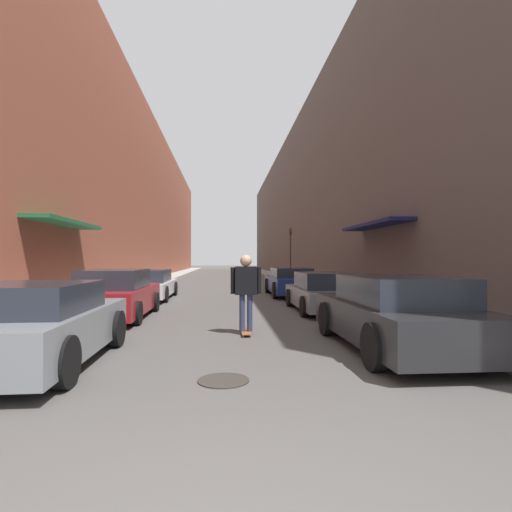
{
  "coord_description": "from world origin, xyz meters",
  "views": [
    {
      "loc": [
        -0.04,
        -1.99,
        1.65
      ],
      "look_at": [
        1.08,
        11.97,
        1.77
      ],
      "focal_mm": 28.0,
      "sensor_mm": 36.0,
      "label": 1
    }
  ],
  "objects_px": {
    "parked_car_left_0": "(34,325)",
    "manhole_cover": "(223,380)",
    "parked_car_right_2": "(290,282)",
    "parked_car_left_1": "(116,295)",
    "parked_car_right_0": "(396,314)",
    "parked_car_right_1": "(323,293)",
    "skateboarder": "(246,285)",
    "parked_car_left_2": "(149,285)",
    "traffic_light": "(290,249)"
  },
  "relations": [
    {
      "from": "skateboarder",
      "to": "manhole_cover",
      "type": "height_order",
      "value": "skateboarder"
    },
    {
      "from": "parked_car_left_1",
      "to": "skateboarder",
      "type": "bearing_deg",
      "value": -37.9
    },
    {
      "from": "parked_car_right_1",
      "to": "skateboarder",
      "type": "relative_size",
      "value": 2.35
    },
    {
      "from": "skateboarder",
      "to": "parked_car_right_1",
      "type": "bearing_deg",
      "value": 54.54
    },
    {
      "from": "parked_car_left_1",
      "to": "traffic_light",
      "type": "xyz_separation_m",
      "value": [
        7.83,
        17.21,
        1.78
      ]
    },
    {
      "from": "parked_car_right_1",
      "to": "parked_car_left_0",
      "type": "bearing_deg",
      "value": -135.27
    },
    {
      "from": "parked_car_right_0",
      "to": "parked_car_left_0",
      "type": "bearing_deg",
      "value": -174.21
    },
    {
      "from": "parked_car_right_0",
      "to": "parked_car_left_2",
      "type": "bearing_deg",
      "value": 122.51
    },
    {
      "from": "parked_car_right_1",
      "to": "parked_car_right_2",
      "type": "xyz_separation_m",
      "value": [
        -0.14,
        5.48,
        0.04
      ]
    },
    {
      "from": "parked_car_left_1",
      "to": "parked_car_left_2",
      "type": "bearing_deg",
      "value": 90.77
    },
    {
      "from": "parked_car_right_0",
      "to": "parked_car_right_2",
      "type": "height_order",
      "value": "parked_car_right_0"
    },
    {
      "from": "skateboarder",
      "to": "parked_car_left_2",
      "type": "bearing_deg",
      "value": 113.76
    },
    {
      "from": "parked_car_left_0",
      "to": "parked_car_right_1",
      "type": "height_order",
      "value": "parked_car_left_0"
    },
    {
      "from": "parked_car_left_0",
      "to": "parked_car_right_0",
      "type": "bearing_deg",
      "value": 5.79
    },
    {
      "from": "parked_car_left_0",
      "to": "parked_car_left_1",
      "type": "relative_size",
      "value": 0.93
    },
    {
      "from": "parked_car_right_1",
      "to": "manhole_cover",
      "type": "xyz_separation_m",
      "value": [
        -3.15,
        -7.04,
        -0.58
      ]
    },
    {
      "from": "manhole_cover",
      "to": "parked_car_right_2",
      "type": "bearing_deg",
      "value": 76.5
    },
    {
      "from": "skateboarder",
      "to": "manhole_cover",
      "type": "relative_size",
      "value": 2.5
    },
    {
      "from": "parked_car_right_2",
      "to": "skateboarder",
      "type": "xyz_separation_m",
      "value": [
        -2.52,
        -9.21,
        0.45
      ]
    },
    {
      "from": "traffic_light",
      "to": "parked_car_left_2",
      "type": "bearing_deg",
      "value": -123.75
    },
    {
      "from": "parked_car_left_1",
      "to": "parked_car_left_2",
      "type": "relative_size",
      "value": 0.91
    },
    {
      "from": "parked_car_left_1",
      "to": "parked_car_right_0",
      "type": "relative_size",
      "value": 0.96
    },
    {
      "from": "parked_car_left_0",
      "to": "manhole_cover",
      "type": "bearing_deg",
      "value": -19.1
    },
    {
      "from": "parked_car_left_1",
      "to": "manhole_cover",
      "type": "height_order",
      "value": "parked_car_left_1"
    },
    {
      "from": "parked_car_right_2",
      "to": "manhole_cover",
      "type": "relative_size",
      "value": 6.76
    },
    {
      "from": "parked_car_left_0",
      "to": "parked_car_right_0",
      "type": "relative_size",
      "value": 0.89
    },
    {
      "from": "parked_car_right_0",
      "to": "traffic_light",
      "type": "height_order",
      "value": "traffic_light"
    },
    {
      "from": "parked_car_left_1",
      "to": "manhole_cover",
      "type": "distance_m",
      "value": 6.77
    },
    {
      "from": "traffic_light",
      "to": "parked_car_right_0",
      "type": "bearing_deg",
      "value": -94.44
    },
    {
      "from": "parked_car_left_0",
      "to": "skateboarder",
      "type": "bearing_deg",
      "value": 33.79
    },
    {
      "from": "parked_car_left_1",
      "to": "manhole_cover",
      "type": "bearing_deg",
      "value": -63.49
    },
    {
      "from": "parked_car_right_0",
      "to": "parked_car_right_2",
      "type": "xyz_separation_m",
      "value": [
        -0.14,
        10.89,
        -0.03
      ]
    },
    {
      "from": "parked_car_left_1",
      "to": "parked_car_right_0",
      "type": "xyz_separation_m",
      "value": [
        6.16,
        -4.39,
        0.01
      ]
    },
    {
      "from": "parked_car_right_0",
      "to": "parked_car_right_2",
      "type": "relative_size",
      "value": 0.94
    },
    {
      "from": "parked_car_right_1",
      "to": "traffic_light",
      "type": "bearing_deg",
      "value": 84.08
    },
    {
      "from": "parked_car_right_0",
      "to": "skateboarder",
      "type": "bearing_deg",
      "value": 147.83
    },
    {
      "from": "parked_car_left_2",
      "to": "parked_car_right_1",
      "type": "distance_m",
      "value": 7.6
    },
    {
      "from": "parked_car_left_2",
      "to": "parked_car_right_1",
      "type": "xyz_separation_m",
      "value": [
        6.23,
        -4.36,
        0.0
      ]
    },
    {
      "from": "parked_car_left_2",
      "to": "skateboarder",
      "type": "distance_m",
      "value": 8.86
    },
    {
      "from": "parked_car_right_0",
      "to": "parked_car_right_2",
      "type": "distance_m",
      "value": 10.89
    },
    {
      "from": "skateboarder",
      "to": "traffic_light",
      "type": "bearing_deg",
      "value": 77.72
    },
    {
      "from": "parked_car_left_1",
      "to": "parked_car_right_1",
      "type": "height_order",
      "value": "parked_car_left_1"
    },
    {
      "from": "traffic_light",
      "to": "manhole_cover",
      "type": "bearing_deg",
      "value": -101.73
    },
    {
      "from": "parked_car_right_1",
      "to": "skateboarder",
      "type": "height_order",
      "value": "skateboarder"
    },
    {
      "from": "parked_car_left_0",
      "to": "parked_car_right_2",
      "type": "bearing_deg",
      "value": 62.67
    },
    {
      "from": "skateboarder",
      "to": "traffic_light",
      "type": "height_order",
      "value": "traffic_light"
    },
    {
      "from": "parked_car_left_2",
      "to": "parked_car_right_2",
      "type": "bearing_deg",
      "value": 10.37
    },
    {
      "from": "parked_car_right_1",
      "to": "traffic_light",
      "type": "height_order",
      "value": "traffic_light"
    },
    {
      "from": "parked_car_left_2",
      "to": "parked_car_right_1",
      "type": "height_order",
      "value": "parked_car_right_1"
    },
    {
      "from": "parked_car_right_1",
      "to": "traffic_light",
      "type": "xyz_separation_m",
      "value": [
        1.68,
        16.19,
        1.83
      ]
    }
  ]
}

